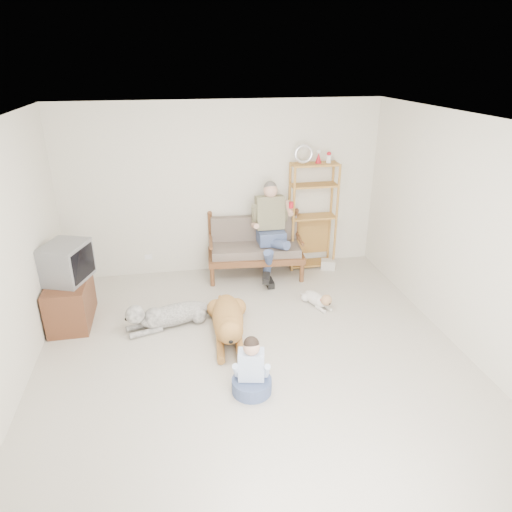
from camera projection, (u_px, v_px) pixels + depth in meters
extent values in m
plane|color=silver|center=(256.00, 367.00, 5.22)|extent=(5.50, 5.50, 0.00)
plane|color=white|center=(256.00, 124.00, 4.14)|extent=(5.50, 5.50, 0.00)
plane|color=beige|center=(223.00, 189.00, 7.16)|extent=(5.00, 0.00, 5.00)
plane|color=beige|center=(362.00, 486.00, 2.21)|extent=(5.00, 0.00, 5.00)
plane|color=beige|center=(475.00, 242.00, 5.11)|extent=(0.00, 5.50, 5.50)
cube|color=brown|center=(255.00, 255.00, 7.28)|extent=(1.55, 0.82, 0.10)
cube|color=#685A4F|center=(255.00, 249.00, 7.23)|extent=(1.43, 0.71, 0.13)
cube|color=#685A4F|center=(253.00, 230.00, 7.36)|extent=(1.39, 0.23, 0.45)
cylinder|color=brown|center=(252.00, 217.00, 7.33)|extent=(1.40, 0.17, 0.05)
cylinder|color=brown|center=(214.00, 279.00, 6.97)|extent=(0.07, 0.07, 0.30)
cylinder|color=brown|center=(210.00, 244.00, 7.38)|extent=(0.07, 0.07, 0.95)
cylinder|color=brown|center=(302.00, 271.00, 7.21)|extent=(0.07, 0.07, 0.30)
cylinder|color=brown|center=(293.00, 238.00, 7.62)|extent=(0.07, 0.07, 0.95)
cube|color=#4E5E90|center=(271.00, 236.00, 7.21)|extent=(0.42, 0.39, 0.21)
cube|color=gray|center=(270.00, 212.00, 7.16)|extent=(0.44, 0.30, 0.55)
sphere|color=tan|center=(270.00, 190.00, 6.98)|extent=(0.22, 0.22, 0.22)
sphere|color=#57514D|center=(270.00, 187.00, 6.98)|extent=(0.20, 0.20, 0.20)
cylinder|color=red|center=(291.00, 205.00, 6.93)|extent=(0.07, 0.07, 0.09)
cube|color=#C3853D|center=(315.00, 164.00, 7.07)|extent=(0.74, 0.30, 0.03)
torus|color=silver|center=(304.00, 154.00, 6.97)|extent=(0.30, 0.05, 0.30)
cone|color=red|center=(319.00, 158.00, 7.04)|extent=(0.10, 0.10, 0.16)
cylinder|color=#C3853D|center=(293.00, 221.00, 7.23)|extent=(0.04, 0.04, 1.75)
cylinder|color=#C3853D|center=(289.00, 215.00, 7.48)|extent=(0.04, 0.04, 1.75)
cylinder|color=#C3853D|center=(336.00, 218.00, 7.35)|extent=(0.04, 0.04, 1.75)
cylinder|color=#C3853D|center=(331.00, 213.00, 7.60)|extent=(0.04, 0.04, 1.75)
cube|color=white|center=(328.00, 264.00, 7.63)|extent=(0.28, 0.24, 0.15)
cube|color=brown|center=(71.00, 301.00, 6.01)|extent=(0.51, 0.90, 0.60)
cube|color=brown|center=(48.00, 311.00, 5.77)|extent=(0.02, 0.40, 0.50)
cube|color=brown|center=(55.00, 295.00, 6.17)|extent=(0.02, 0.40, 0.50)
cube|color=slate|center=(66.00, 262.00, 5.83)|extent=(0.65, 0.72, 0.49)
cube|color=black|center=(83.00, 263.00, 5.80)|extent=(0.19, 0.48, 0.40)
cube|color=white|center=(148.00, 257.00, 7.35)|extent=(0.12, 0.02, 0.08)
ellipsoid|color=#A26E38|center=(228.00, 318.00, 5.87)|extent=(0.48, 1.14, 0.35)
sphere|color=#A26E38|center=(229.00, 330.00, 5.56)|extent=(0.35, 0.35, 0.35)
sphere|color=#A26E38|center=(230.00, 332.00, 5.25)|extent=(0.27, 0.27, 0.27)
ellipsoid|color=#A26E38|center=(231.00, 340.00, 5.14)|extent=(0.14, 0.21, 0.11)
cylinder|color=#A26E38|center=(226.00, 304.00, 6.42)|extent=(0.17, 0.44, 0.06)
ellipsoid|color=#A26E38|center=(222.00, 332.00, 5.26)|extent=(0.07, 0.09, 0.14)
ellipsoid|color=#A26E38|center=(238.00, 331.00, 5.28)|extent=(0.07, 0.09, 0.14)
ellipsoid|color=silver|center=(175.00, 314.00, 6.02)|extent=(0.99, 0.57, 0.28)
sphere|color=silver|center=(154.00, 318.00, 5.89)|extent=(0.28, 0.28, 0.28)
sphere|color=silver|center=(135.00, 314.00, 5.74)|extent=(0.24, 0.24, 0.24)
ellipsoid|color=silver|center=(126.00, 318.00, 5.71)|extent=(0.20, 0.15, 0.09)
cylinder|color=silver|center=(209.00, 312.00, 6.25)|extent=(0.33, 0.26, 0.05)
ellipsoid|color=silver|center=(135.00, 311.00, 5.82)|extent=(0.09, 0.07, 0.12)
ellipsoid|color=silver|center=(139.00, 317.00, 5.68)|extent=(0.09, 0.07, 0.12)
ellipsoid|color=white|center=(315.00, 298.00, 6.52)|extent=(0.34, 0.48, 0.17)
sphere|color=white|center=(321.00, 302.00, 6.42)|extent=(0.17, 0.17, 0.17)
sphere|color=tan|center=(326.00, 300.00, 6.30)|extent=(0.16, 0.16, 0.16)
ellipsoid|color=tan|center=(330.00, 303.00, 6.26)|extent=(0.10, 0.13, 0.06)
cylinder|color=white|center=(306.00, 295.00, 6.72)|extent=(0.14, 0.15, 0.03)
cone|color=tan|center=(323.00, 298.00, 6.27)|extent=(0.05, 0.05, 0.05)
cone|color=tan|center=(329.00, 296.00, 6.32)|extent=(0.05, 0.05, 0.05)
torus|color=red|center=(325.00, 300.00, 6.33)|extent=(0.14, 0.14, 0.02)
cylinder|color=#4E5E90|center=(252.00, 385.00, 4.81)|extent=(0.42, 0.42, 0.15)
cube|color=silver|center=(251.00, 365.00, 4.73)|extent=(0.30, 0.22, 0.33)
sphere|color=tan|center=(252.00, 347.00, 4.62)|extent=(0.17, 0.17, 0.17)
sphere|color=black|center=(251.00, 344.00, 4.62)|extent=(0.16, 0.16, 0.16)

